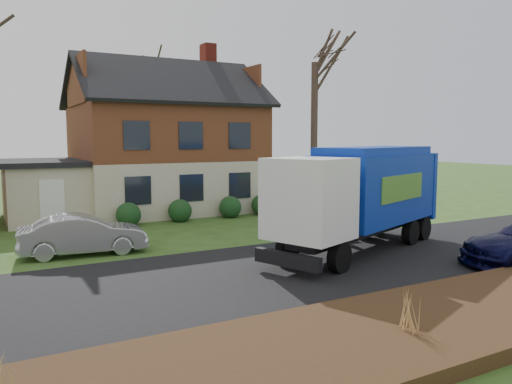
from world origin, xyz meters
TOP-DOWN VIEW (x-y plane):
  - ground at (0.00, 0.00)m, footprint 120.00×120.00m
  - road at (0.00, 0.00)m, footprint 80.00×7.00m
  - mulch_verge at (0.00, -5.30)m, footprint 80.00×3.50m
  - main_house at (1.49, 13.91)m, footprint 12.95×8.95m
  - garbage_truck at (4.62, 0.99)m, footprint 8.56×5.06m
  - silver_sedan at (-3.92, 5.00)m, footprint 4.20×1.82m
  - tree_front_east at (8.11, 8.79)m, footprint 3.93×3.93m
  - tree_back at (3.47, 21.09)m, footprint 3.49×3.49m
  - grass_clump_mid at (0.08, -5.63)m, footprint 0.30×0.25m

SIDE VIEW (x-z plane):
  - ground at x=0.00m, z-range 0.00..0.00m
  - road at x=0.00m, z-range 0.00..0.02m
  - mulch_verge at x=0.00m, z-range 0.00..0.30m
  - silver_sedan at x=-3.92m, z-range 0.00..1.34m
  - grass_clump_mid at x=0.08m, z-range 0.30..1.14m
  - garbage_truck at x=4.62m, z-range 0.27..3.84m
  - main_house at x=1.49m, z-range -0.60..8.66m
  - tree_front_east at x=8.11m, z-range 3.42..14.35m
  - tree_back at x=3.47m, z-range 3.68..14.72m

